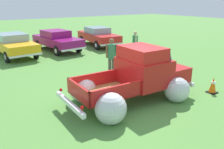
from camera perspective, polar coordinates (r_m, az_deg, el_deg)
name	(u,v)px	position (r m, az deg, el deg)	size (l,w,h in m)	color
ground_plane	(128,101)	(8.40, 4.06, -6.50)	(80.00, 80.00, 0.00)	#548C3D
vintage_pickup_truck	(138,79)	(8.35, 6.30, -1.14)	(4.68, 2.87, 1.96)	black
show_car_1	(13,44)	(16.26, -23.08, 6.95)	(2.13, 4.75, 1.43)	black
show_car_2	(57,40)	(17.05, -13.36, 8.32)	(2.27, 4.69, 1.43)	black
show_car_3	(98,36)	(18.56, -3.42, 9.51)	(2.21, 4.61, 1.43)	black
spectator_0	(135,42)	(14.85, 5.69, 7.84)	(0.46, 0.51, 1.60)	black
spectator_1	(112,55)	(10.68, -0.09, 4.77)	(0.50, 0.47, 1.81)	#4C4742
lane_cone_0	(213,85)	(9.82, 23.53, -2.40)	(0.36, 0.36, 0.63)	black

